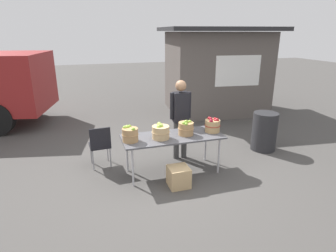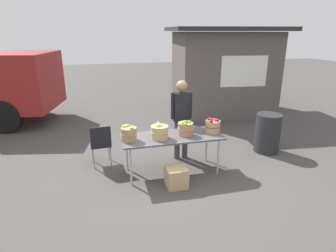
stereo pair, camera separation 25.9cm
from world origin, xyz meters
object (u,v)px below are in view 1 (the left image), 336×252
at_px(trash_barrel, 264,131).
at_px(produce_crate, 179,177).
at_px(apple_basket_green_0, 130,134).
at_px(vendor_adult, 180,114).
at_px(apple_basket_green_1, 161,132).
at_px(market_table, 173,138).
at_px(apple_basket_red_0, 213,125).
at_px(apple_basket_green_2, 186,128).
at_px(folding_chair, 100,143).

xyz_separation_m(trash_barrel, produce_crate, (-2.42, -0.98, -0.26)).
bearing_deg(trash_barrel, apple_basket_green_0, -171.51).
bearing_deg(vendor_adult, apple_basket_green_1, 50.09).
bearing_deg(apple_basket_green_0, trash_barrel, 8.49).
relative_size(market_table, trash_barrel, 2.16).
xyz_separation_m(apple_basket_green_0, apple_basket_red_0, (1.63, 0.03, -0.00)).
bearing_deg(apple_basket_red_0, apple_basket_green_2, -178.78).
bearing_deg(apple_basket_green_1, folding_chair, 146.48).
relative_size(apple_basket_red_0, produce_crate, 0.86).
bearing_deg(market_table, produce_crate, -96.73).
distance_m(apple_basket_green_0, apple_basket_green_1, 0.56).
distance_m(market_table, apple_basket_green_1, 0.31).
height_order(apple_basket_green_1, trash_barrel, apple_basket_green_1).
distance_m(market_table, trash_barrel, 2.42).
relative_size(apple_basket_green_1, vendor_adult, 0.20).
height_order(apple_basket_green_0, vendor_adult, vendor_adult).
distance_m(apple_basket_green_1, produce_crate, 0.87).
relative_size(apple_basket_red_0, folding_chair, 0.36).
distance_m(apple_basket_green_0, apple_basket_green_2, 1.07).
relative_size(apple_basket_red_0, vendor_adult, 0.18).
height_order(apple_basket_green_1, produce_crate, apple_basket_green_1).
bearing_deg(apple_basket_red_0, produce_crate, -148.61).
distance_m(apple_basket_green_2, apple_basket_red_0, 0.56).
height_order(apple_basket_green_0, folding_chair, apple_basket_green_0).
relative_size(apple_basket_green_0, produce_crate, 0.83).
distance_m(vendor_adult, folding_chair, 1.74).
height_order(apple_basket_green_1, folding_chair, apple_basket_green_1).
distance_m(apple_basket_green_1, folding_chair, 1.32).
relative_size(apple_basket_green_0, apple_basket_green_1, 0.90).
bearing_deg(vendor_adult, apple_basket_red_0, 132.26).
height_order(vendor_adult, folding_chair, vendor_adult).
bearing_deg(vendor_adult, produce_crate, 73.15).
distance_m(apple_basket_green_0, folding_chair, 0.91).
xyz_separation_m(market_table, apple_basket_green_1, (-0.25, -0.06, 0.18)).
bearing_deg(trash_barrel, market_table, -169.35).
distance_m(apple_basket_green_2, folding_chair, 1.74).
distance_m(apple_basket_red_0, trash_barrel, 1.67).
distance_m(market_table, vendor_adult, 0.74).
height_order(apple_basket_green_2, folding_chair, apple_basket_green_2).
bearing_deg(vendor_adult, folding_chair, 1.71).
bearing_deg(apple_basket_green_2, apple_basket_green_1, -174.71).
distance_m(apple_basket_red_0, produce_crate, 1.25).
height_order(apple_basket_green_1, apple_basket_red_0, apple_basket_green_1).
bearing_deg(apple_basket_green_0, apple_basket_green_2, 0.84).
bearing_deg(vendor_adult, apple_basket_green_0, 31.26).
bearing_deg(apple_basket_red_0, apple_basket_green_0, -179.03).
bearing_deg(folding_chair, apple_basket_green_2, 153.54).
height_order(apple_basket_green_0, produce_crate, apple_basket_green_0).
xyz_separation_m(apple_basket_green_2, produce_crate, (-0.32, -0.53, -0.70)).
distance_m(apple_basket_green_1, trash_barrel, 2.70).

